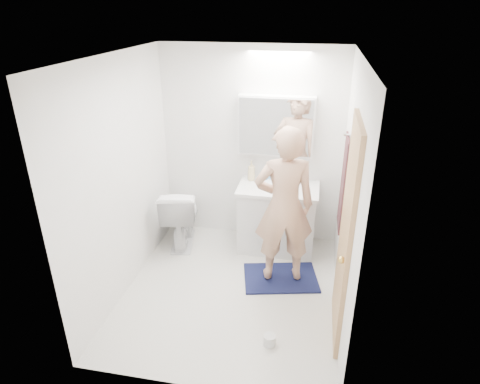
% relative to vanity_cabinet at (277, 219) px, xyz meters
% --- Properties ---
extents(floor, '(2.50, 2.50, 0.00)m').
position_rel_vanity_cabinet_xyz_m(floor, '(-0.38, -0.96, -0.39)').
color(floor, silver).
rests_on(floor, ground).
extents(ceiling, '(2.50, 2.50, 0.00)m').
position_rel_vanity_cabinet_xyz_m(ceiling, '(-0.38, -0.96, 2.01)').
color(ceiling, white).
rests_on(ceiling, floor).
extents(wall_back, '(2.50, 0.00, 2.50)m').
position_rel_vanity_cabinet_xyz_m(wall_back, '(-0.38, 0.29, 0.81)').
color(wall_back, white).
rests_on(wall_back, floor).
extents(wall_front, '(2.50, 0.00, 2.50)m').
position_rel_vanity_cabinet_xyz_m(wall_front, '(-0.38, -2.21, 0.81)').
color(wall_front, white).
rests_on(wall_front, floor).
extents(wall_left, '(0.00, 2.50, 2.50)m').
position_rel_vanity_cabinet_xyz_m(wall_left, '(-1.48, -0.96, 0.81)').
color(wall_left, white).
rests_on(wall_left, floor).
extents(wall_right, '(0.00, 2.50, 2.50)m').
position_rel_vanity_cabinet_xyz_m(wall_right, '(0.72, -0.96, 0.81)').
color(wall_right, white).
rests_on(wall_right, floor).
extents(vanity_cabinet, '(0.90, 0.55, 0.78)m').
position_rel_vanity_cabinet_xyz_m(vanity_cabinet, '(0.00, 0.00, 0.00)').
color(vanity_cabinet, silver).
rests_on(vanity_cabinet, floor).
extents(countertop, '(0.95, 0.58, 0.04)m').
position_rel_vanity_cabinet_xyz_m(countertop, '(0.00, -0.00, 0.41)').
color(countertop, white).
rests_on(countertop, vanity_cabinet).
extents(sink_basin, '(0.36, 0.36, 0.03)m').
position_rel_vanity_cabinet_xyz_m(sink_basin, '(0.00, 0.03, 0.45)').
color(sink_basin, white).
rests_on(sink_basin, countertop).
extents(faucet, '(0.02, 0.02, 0.16)m').
position_rel_vanity_cabinet_xyz_m(faucet, '(0.00, 0.22, 0.51)').
color(faucet, silver).
rests_on(faucet, countertop).
extents(medicine_cabinet, '(0.88, 0.14, 0.70)m').
position_rel_vanity_cabinet_xyz_m(medicine_cabinet, '(-0.08, 0.21, 1.11)').
color(medicine_cabinet, white).
rests_on(medicine_cabinet, wall_back).
extents(mirror_panel, '(0.84, 0.01, 0.66)m').
position_rel_vanity_cabinet_xyz_m(mirror_panel, '(-0.08, 0.13, 1.11)').
color(mirror_panel, silver).
rests_on(mirror_panel, medicine_cabinet).
extents(toilet, '(0.57, 0.83, 0.78)m').
position_rel_vanity_cabinet_xyz_m(toilet, '(-1.19, -0.11, 0.00)').
color(toilet, white).
rests_on(toilet, floor).
extents(bath_rug, '(0.90, 0.71, 0.02)m').
position_rel_vanity_cabinet_xyz_m(bath_rug, '(0.12, -0.66, -0.38)').
color(bath_rug, '#13143D').
rests_on(bath_rug, floor).
extents(person, '(0.70, 0.53, 1.71)m').
position_rel_vanity_cabinet_xyz_m(person, '(0.12, -0.66, 0.51)').
color(person, tan).
rests_on(person, bath_rug).
extents(door, '(0.04, 0.80, 2.00)m').
position_rel_vanity_cabinet_xyz_m(door, '(0.70, -1.31, 0.61)').
color(door, tan).
rests_on(door, wall_right).
extents(door_knob, '(0.06, 0.06, 0.06)m').
position_rel_vanity_cabinet_xyz_m(door_knob, '(0.66, -1.61, 0.56)').
color(door_knob, gold).
rests_on(door_knob, door).
extents(towel, '(0.02, 0.42, 1.00)m').
position_rel_vanity_cabinet_xyz_m(towel, '(0.70, -0.41, 0.71)').
color(towel, '#101934').
rests_on(towel, wall_right).
extents(towel_hook, '(0.07, 0.02, 0.02)m').
position_rel_vanity_cabinet_xyz_m(towel_hook, '(0.69, -0.41, 1.23)').
color(towel_hook, silver).
rests_on(towel_hook, wall_right).
extents(soap_bottle_a, '(0.09, 0.10, 0.24)m').
position_rel_vanity_cabinet_xyz_m(soap_bottle_a, '(-0.35, 0.15, 0.55)').
color(soap_bottle_a, '#CEB985').
rests_on(soap_bottle_a, countertop).
extents(soap_bottle_b, '(0.11, 0.11, 0.17)m').
position_rel_vanity_cabinet_xyz_m(soap_bottle_b, '(-0.12, 0.18, 0.51)').
color(soap_bottle_b, '#5A92C1').
rests_on(soap_bottle_b, countertop).
extents(toothbrush_cup, '(0.10, 0.10, 0.09)m').
position_rel_vanity_cabinet_xyz_m(toothbrush_cup, '(0.18, 0.16, 0.48)').
color(toothbrush_cup, '#426CC6').
rests_on(toothbrush_cup, countertop).
extents(toilet_paper_roll, '(0.11, 0.11, 0.10)m').
position_rel_vanity_cabinet_xyz_m(toilet_paper_roll, '(0.12, -1.65, -0.34)').
color(toilet_paper_roll, silver).
rests_on(toilet_paper_roll, floor).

